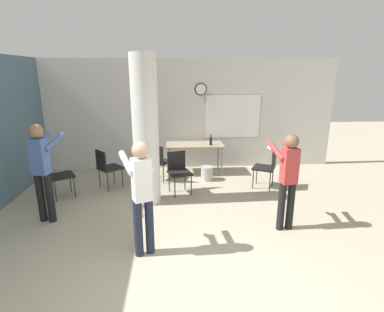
# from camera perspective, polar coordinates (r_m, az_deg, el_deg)

# --- Properties ---
(ground_plane) EXTENTS (24.00, 24.00, 0.00)m
(ground_plane) POSITION_cam_1_polar(r_m,az_deg,el_deg) (3.65, 1.28, -26.80)
(ground_plane) COLOR #ADA389
(wall_back) EXTENTS (8.00, 0.15, 2.80)m
(wall_back) POSITION_cam_1_polar(r_m,az_deg,el_deg) (7.82, -1.91, 7.85)
(wall_back) COLOR silver
(wall_back) RESTS_ON ground_plane
(support_pillar) EXTENTS (0.49, 0.49, 2.80)m
(support_pillar) POSITION_cam_1_polar(r_m,az_deg,el_deg) (5.65, -8.83, 4.64)
(support_pillar) COLOR silver
(support_pillar) RESTS_ON ground_plane
(folding_table) EXTENTS (1.41, 0.68, 0.75)m
(folding_table) POSITION_cam_1_polar(r_m,az_deg,el_deg) (7.43, 0.51, 1.86)
(folding_table) COLOR tan
(folding_table) RESTS_ON ground_plane
(bottle_on_table) EXTENTS (0.07, 0.07, 0.28)m
(bottle_on_table) POSITION_cam_1_polar(r_m,az_deg,el_deg) (7.31, 3.60, 2.92)
(bottle_on_table) COLOR black
(bottle_on_table) RESTS_ON folding_table
(waste_bin) EXTENTS (0.28, 0.28, 0.33)m
(waste_bin) POSITION_cam_1_polar(r_m,az_deg,el_deg) (7.07, 2.87, -3.32)
(waste_bin) COLOR #B2B2B7
(waste_bin) RESTS_ON ground_plane
(chair_by_left_wall) EXTENTS (0.60, 0.60, 0.87)m
(chair_by_left_wall) POSITION_cam_1_polar(r_m,az_deg,el_deg) (6.57, -24.22, -3.06)
(chair_by_left_wall) COLOR black
(chair_by_left_wall) RESTS_ON ground_plane
(chair_table_left) EXTENTS (0.58, 0.58, 0.87)m
(chair_table_left) POSITION_cam_1_polar(r_m,az_deg,el_deg) (6.95, -6.49, -0.74)
(chair_table_left) COLOR black
(chair_table_left) RESTS_ON ground_plane
(chair_mid_room) EXTENTS (0.60, 0.60, 0.87)m
(chair_mid_room) POSITION_cam_1_polar(r_m,az_deg,el_deg) (6.69, 14.13, -1.78)
(chair_mid_room) COLOR black
(chair_mid_room) RESTS_ON ground_plane
(chair_table_front) EXTENTS (0.56, 0.56, 0.87)m
(chair_table_front) POSITION_cam_1_polar(r_m,az_deg,el_deg) (6.25, -2.55, -2.55)
(chair_table_front) COLOR black
(chair_table_front) RESTS_ON ground_plane
(chair_near_pillar) EXTENTS (0.62, 0.62, 0.87)m
(chair_near_pillar) POSITION_cam_1_polar(r_m,az_deg,el_deg) (6.72, -15.87, -1.83)
(chair_near_pillar) COLOR black
(chair_near_pillar) RESTS_ON ground_plane
(person_playing_side) EXTENTS (0.39, 0.61, 1.57)m
(person_playing_side) POSITION_cam_1_polar(r_m,az_deg,el_deg) (4.91, 17.80, -3.38)
(person_playing_side) COLOR black
(person_playing_side) RESTS_ON ground_plane
(person_playing_front) EXTENTS (0.52, 0.65, 1.62)m
(person_playing_front) POSITION_cam_1_polar(r_m,az_deg,el_deg) (4.07, -9.59, -6.38)
(person_playing_front) COLOR #1E2338
(person_playing_front) RESTS_ON ground_plane
(person_watching_back) EXTENTS (0.48, 0.66, 1.68)m
(person_watching_back) POSITION_cam_1_polar(r_m,az_deg,el_deg) (5.50, -26.69, -1.62)
(person_watching_back) COLOR black
(person_watching_back) RESTS_ON ground_plane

